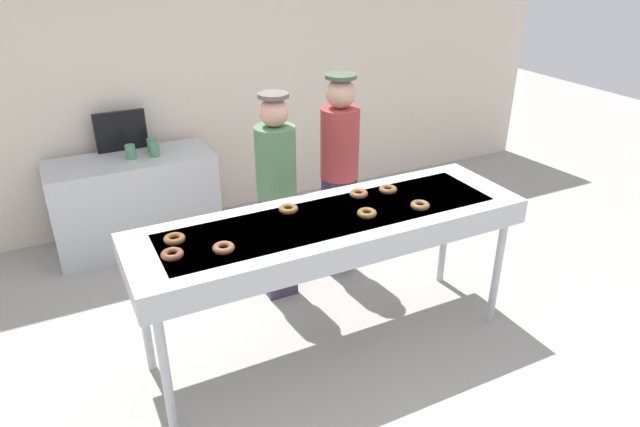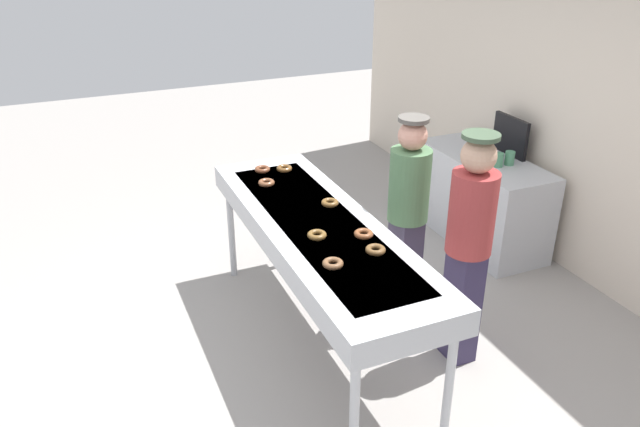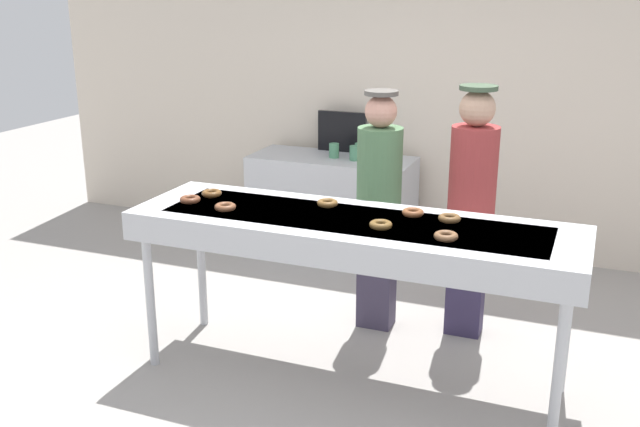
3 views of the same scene
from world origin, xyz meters
The scene contains 18 objects.
ground_plane centered at (0.00, 0.00, 0.00)m, with size 16.00×16.00×0.00m, color #9E9993.
back_wall centered at (0.00, 2.57, 1.52)m, with size 8.00×0.12×3.04m, color beige.
fryer_conveyor centered at (0.00, 0.00, 0.93)m, with size 2.62×0.78×1.02m.
chocolate_donut_0 centered at (-0.99, 0.12, 1.04)m, with size 0.13×0.13×0.04m, color brown.
chocolate_donut_1 centered at (-1.04, -0.06, 1.04)m, with size 0.13×0.13×0.04m, color brown.
chocolate_donut_2 centered at (0.53, 0.16, 1.04)m, with size 0.13×0.13×0.04m, color brown.
chocolate_donut_3 centered at (-0.76, -0.12, 1.04)m, with size 0.13×0.13×0.04m, color brown.
chocolate_donut_4 centered at (-0.23, 0.19, 1.04)m, with size 0.13×0.13×0.04m, color brown.
chocolate_donut_5 centered at (0.20, -0.10, 1.04)m, with size 0.13×0.13×0.04m, color brown.
chocolate_donut_6 centered at (0.31, 0.19, 1.04)m, with size 0.13×0.13×0.04m, color brown.
chocolate_donut_7 centered at (0.58, -0.16, 1.04)m, with size 0.13×0.13×0.04m, color brown.
worker_baker centered at (0.53, 0.87, 0.96)m, with size 0.31×0.31×1.70m.
worker_assistant centered at (-0.07, 0.75, 0.92)m, with size 0.30×0.30×1.66m.
prep_counter centered at (-0.93, 2.12, 0.43)m, with size 1.45×0.61×0.86m, color #B7BABF.
paper_cup_0 centered at (-0.71, 2.08, 0.92)m, with size 0.09×0.09×0.13m, color #4C8C66.
paper_cup_1 centered at (-0.91, 2.11, 0.92)m, with size 0.09×0.09×0.13m, color #4C8C66.
paper_cup_2 centered at (-0.70, 2.20, 0.92)m, with size 0.09×0.09×0.13m, color #4C8C66.
menu_display centered at (-0.93, 2.37, 1.04)m, with size 0.46×0.04×0.37m, color black.
Camera 1 is at (-1.53, -2.88, 2.65)m, focal length 31.82 mm.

